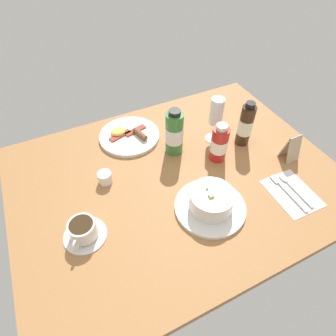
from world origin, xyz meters
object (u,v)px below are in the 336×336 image
menu_card (292,148)px  wine_glass (216,114)px  porridge_bowl (211,202)px  cutlery_setting (291,192)px  coffee_cup (83,231)px  creamer_jug (105,178)px  sauce_bottle_red (219,144)px  breakfast_plate (129,135)px  sauce_bottle_green (174,133)px  sauce_bottle_brown (245,125)px

menu_card → wine_glass: bearing=131.7°
porridge_bowl → menu_card: size_ratio=2.17×
porridge_bowl → cutlery_setting: size_ratio=1.26×
coffee_cup → creamer_jug: (11.57, 17.37, -0.73)cm
sauce_bottle_red → breakfast_plate: 35.82cm
sauce_bottle_green → breakfast_plate: sauce_bottle_green is taller
sauce_bottle_green → menu_card: (35.86, -21.86, -3.40)cm
porridge_bowl → cutlery_setting: porridge_bowl is taller
coffee_cup → porridge_bowl: bearing=-11.3°
porridge_bowl → sauce_bottle_red: 23.35cm
wine_glass → breakfast_plate: 34.83cm
creamer_jug → sauce_bottle_red: size_ratio=0.38×
menu_card → creamer_jug: bearing=164.0°
creamer_jug → breakfast_plate: (15.34, 18.19, -1.19)cm
cutlery_setting → sauce_bottle_red: size_ratio=1.17×
coffee_cup → sauce_bottle_green: 45.08cm
sauce_bottle_red → sauce_bottle_green: size_ratio=0.83×
sauce_bottle_green → menu_card: 42.14cm
coffee_cup → creamer_jug: size_ratio=2.21×
cutlery_setting → sauce_bottle_green: bearing=126.5°
coffee_cup → cutlery_setting: bearing=-11.9°
porridge_bowl → cutlery_setting: (27.52, -6.26, -3.18)cm
sauce_bottle_green → cutlery_setting: bearing=-53.5°
wine_glass → cutlery_setting: bearing=-75.4°
wine_glass → sauce_bottle_brown: size_ratio=1.00×
sauce_bottle_brown → breakfast_plate: bearing=150.2°
sauce_bottle_red → menu_card: (23.42, -11.50, -1.82)cm
wine_glass → menu_card: (19.04, -21.34, -6.84)cm
creamer_jug → menu_card: bearing=-16.0°
coffee_cup → sauce_bottle_red: size_ratio=0.83×
sauce_bottle_brown → wine_glass: bearing=142.3°
sauce_bottle_brown → menu_card: bearing=-54.9°
breakfast_plate → menu_card: 60.75cm
sauce_bottle_green → menu_card: bearing=-31.4°
porridge_bowl → creamer_jug: 36.12cm
cutlery_setting → wine_glass: (-8.90, 34.28, 11.67)cm
wine_glass → coffee_cup: bearing=-160.0°
cutlery_setting → menu_card: size_ratio=1.72×
creamer_jug → sauce_bottle_brown: size_ratio=0.31×
breakfast_plate → menu_card: (48.44, -36.42, 4.15)cm
cutlery_setting → creamer_jug: (-53.64, 31.17, 1.87)cm
porridge_bowl → coffee_cup: porridge_bowl is taller
sauce_bottle_green → porridge_bowl: bearing=-93.6°
cutlery_setting → coffee_cup: (-65.21, 13.80, 2.60)cm
sauce_bottle_red → porridge_bowl: bearing=-128.1°
porridge_bowl → creamer_jug: porridge_bowl is taller
porridge_bowl → menu_card: (37.66, 6.68, 1.64)cm
porridge_bowl → coffee_cup: (-37.69, 7.54, -0.58)cm
porridge_bowl → creamer_jug: size_ratio=3.91×
cutlery_setting → breakfast_plate: (-38.30, 49.37, 0.67)cm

